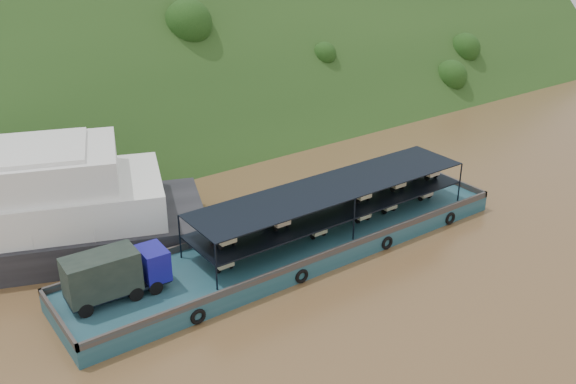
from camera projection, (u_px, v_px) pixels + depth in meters
ground at (331, 236)px, 50.22m from camera, size 160.00×160.00×0.00m
hillside at (141, 120)px, 76.81m from camera, size 140.00×39.60×39.60m
cargo_barge at (284, 244)px, 46.75m from camera, size 35.00×7.18×4.54m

